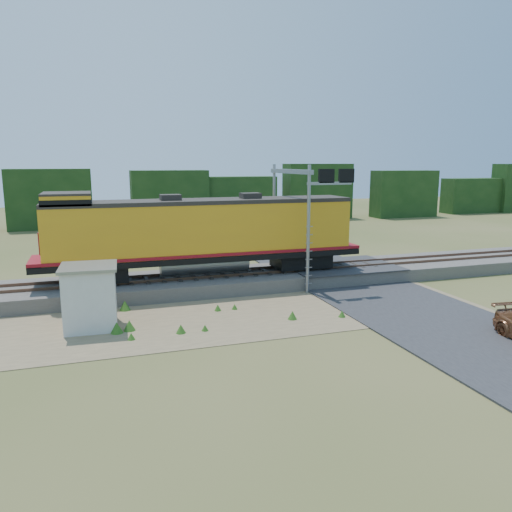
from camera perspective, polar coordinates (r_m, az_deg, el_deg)
name	(u,v)px	position (r m, az deg, el deg)	size (l,w,h in m)	color
ground	(271,314)	(24.97, 1.68, -6.67)	(140.00, 140.00, 0.00)	#475123
ballast	(237,280)	(30.37, -2.18, -2.74)	(70.00, 5.00, 0.80)	slate
rails	(237,272)	(30.26, -2.19, -1.86)	(70.00, 1.54, 0.16)	brown
dirt_shoulder	(229,315)	(24.84, -3.09, -6.73)	(26.00, 8.00, 0.03)	#8C7754
road	(385,297)	(28.62, 14.50, -4.56)	(7.00, 66.00, 0.86)	#38383A
tree_line_north	(163,199)	(61.10, -10.61, 6.38)	(130.00, 3.00, 6.50)	#173412
weed_clumps	(201,320)	(24.14, -6.30, -7.34)	(15.00, 6.20, 0.56)	#31621C
locomotive	(199,233)	(29.28, -6.48, 2.63)	(18.99, 2.90, 4.90)	black
shed	(90,297)	(23.76, -18.43, -4.42)	(2.59, 2.59, 2.91)	silver
signal_gantry	(300,196)	(30.25, 5.06, 6.89)	(2.90, 6.20, 7.31)	gray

